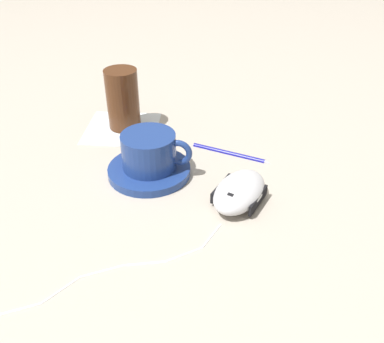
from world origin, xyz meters
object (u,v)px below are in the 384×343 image
(saucer, at_px, (149,170))
(pen, at_px, (231,152))
(drinking_glass, at_px, (123,99))
(coffee_cup, at_px, (150,151))
(computer_mouse, at_px, (239,192))

(saucer, relative_size, pen, 0.97)
(saucer, height_order, drinking_glass, drinking_glass)
(saucer, xyz_separation_m, coffee_cup, (-0.00, -0.00, 0.04))
(saucer, height_order, coffee_cup, coffee_cup)
(saucer, height_order, computer_mouse, computer_mouse)
(saucer, distance_m, computer_mouse, 0.16)
(coffee_cup, bearing_deg, computer_mouse, 154.49)
(saucer, relative_size, drinking_glass, 1.18)
(saucer, xyz_separation_m, pen, (-0.14, -0.07, -0.00))
(coffee_cup, relative_size, computer_mouse, 0.88)
(saucer, bearing_deg, drinking_glass, -65.77)
(saucer, distance_m, pen, 0.15)
(computer_mouse, xyz_separation_m, drinking_glass, (0.22, -0.23, 0.04))
(coffee_cup, xyz_separation_m, pen, (-0.13, -0.07, -0.04))
(drinking_glass, bearing_deg, computer_mouse, 133.95)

